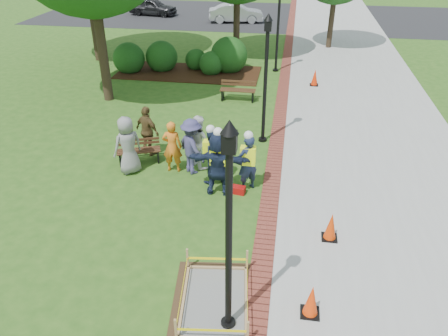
% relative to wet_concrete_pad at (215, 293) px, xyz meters
% --- Properties ---
extents(ground, '(100.00, 100.00, 0.00)m').
position_rel_wet_concrete_pad_xyz_m(ground, '(-0.90, 2.48, -0.23)').
color(ground, '#285116').
rests_on(ground, ground).
extents(sidewalk, '(6.00, 60.00, 0.02)m').
position_rel_wet_concrete_pad_xyz_m(sidewalk, '(4.10, 12.48, -0.22)').
color(sidewalk, '#9E9E99').
rests_on(sidewalk, ground).
extents(brick_edging, '(0.50, 60.00, 0.03)m').
position_rel_wet_concrete_pad_xyz_m(brick_edging, '(0.85, 12.48, -0.22)').
color(brick_edging, maroon).
rests_on(brick_edging, ground).
extents(mulch_bed, '(7.00, 3.00, 0.05)m').
position_rel_wet_concrete_pad_xyz_m(mulch_bed, '(-3.90, 14.48, -0.21)').
color(mulch_bed, '#381E0F').
rests_on(mulch_bed, ground).
extents(parking_lot, '(36.00, 12.00, 0.01)m').
position_rel_wet_concrete_pad_xyz_m(parking_lot, '(-0.90, 29.48, -0.23)').
color(parking_lot, black).
rests_on(parking_lot, ground).
extents(wet_concrete_pad, '(1.96, 2.49, 0.55)m').
position_rel_wet_concrete_pad_xyz_m(wet_concrete_pad, '(0.00, 0.00, 0.00)').
color(wet_concrete_pad, '#47331E').
rests_on(wet_concrete_pad, ground).
extents(bench_near, '(1.41, 0.87, 0.73)m').
position_rel_wet_concrete_pad_xyz_m(bench_near, '(-3.37, 5.35, -0.00)').
color(bench_near, '#4C2F1A').
rests_on(bench_near, ground).
extents(bench_far, '(1.48, 0.50, 0.80)m').
position_rel_wet_concrete_pad_xyz_m(bench_far, '(-1.00, 11.18, 0.02)').
color(bench_far, '#4F2D1B').
rests_on(bench_far, ground).
extents(cone_front, '(0.37, 0.37, 0.74)m').
position_rel_wet_concrete_pad_xyz_m(cone_front, '(1.89, -0.01, 0.12)').
color(cone_front, black).
rests_on(cone_front, ground).
extents(cone_back, '(0.37, 0.37, 0.74)m').
position_rel_wet_concrete_pad_xyz_m(cone_back, '(2.38, 2.41, 0.12)').
color(cone_back, black).
rests_on(cone_back, ground).
extents(cone_far, '(0.38, 0.38, 0.75)m').
position_rel_wet_concrete_pad_xyz_m(cone_far, '(2.23, 13.56, 0.13)').
color(cone_far, black).
rests_on(cone_far, ground).
extents(toolbox, '(0.45, 0.29, 0.21)m').
position_rel_wet_concrete_pad_xyz_m(toolbox, '(-0.07, 4.06, -0.13)').
color(toolbox, '#A10D0C').
rests_on(toolbox, ground).
extents(lamp_near, '(0.28, 0.28, 4.26)m').
position_rel_wet_concrete_pad_xyz_m(lamp_near, '(0.35, -0.52, 2.25)').
color(lamp_near, black).
rests_on(lamp_near, ground).
extents(lamp_mid, '(0.28, 0.28, 4.26)m').
position_rel_wet_concrete_pad_xyz_m(lamp_mid, '(0.35, 7.48, 2.25)').
color(lamp_mid, black).
rests_on(lamp_mid, ground).
extents(lamp_far, '(0.28, 0.28, 4.26)m').
position_rel_wet_concrete_pad_xyz_m(lamp_far, '(0.35, 15.48, 2.25)').
color(lamp_far, black).
rests_on(lamp_far, ground).
extents(shrub_a, '(1.56, 1.56, 1.56)m').
position_rel_wet_concrete_pad_xyz_m(shrub_a, '(-6.85, 14.22, -0.23)').
color(shrub_a, '#183F12').
rests_on(shrub_a, ground).
extents(shrub_b, '(1.58, 1.58, 1.58)m').
position_rel_wet_concrete_pad_xyz_m(shrub_b, '(-5.33, 14.76, -0.23)').
color(shrub_b, '#183F12').
rests_on(shrub_b, ground).
extents(shrub_c, '(1.20, 1.20, 1.20)m').
position_rel_wet_concrete_pad_xyz_m(shrub_c, '(-2.76, 14.53, -0.23)').
color(shrub_c, '#183F12').
rests_on(shrub_c, ground).
extents(shrub_d, '(1.83, 1.83, 1.83)m').
position_rel_wet_concrete_pad_xyz_m(shrub_d, '(-1.98, 15.14, -0.23)').
color(shrub_d, '#183F12').
rests_on(shrub_d, ground).
extents(shrub_e, '(1.09, 1.09, 1.09)m').
position_rel_wet_concrete_pad_xyz_m(shrub_e, '(-3.67, 15.22, -0.23)').
color(shrub_e, '#183F12').
rests_on(shrub_e, ground).
extents(casual_person_a, '(0.66, 0.66, 1.78)m').
position_rel_wet_concrete_pad_xyz_m(casual_person_a, '(-3.45, 4.73, 0.66)').
color(casual_person_a, gray).
rests_on(casual_person_a, ground).
extents(casual_person_b, '(0.54, 0.37, 1.62)m').
position_rel_wet_concrete_pad_xyz_m(casual_person_b, '(-2.17, 5.01, 0.58)').
color(casual_person_b, orange).
rests_on(casual_person_b, ground).
extents(casual_person_c, '(0.62, 0.62, 1.66)m').
position_rel_wet_concrete_pad_xyz_m(casual_person_c, '(-1.46, 5.45, 0.60)').
color(casual_person_c, silver).
rests_on(casual_person_c, ground).
extents(casual_person_d, '(0.63, 0.56, 1.66)m').
position_rel_wet_concrete_pad_xyz_m(casual_person_d, '(-3.22, 5.90, 0.59)').
color(casual_person_d, brown).
rests_on(casual_person_d, ground).
extents(casual_person_e, '(0.65, 0.64, 1.73)m').
position_rel_wet_concrete_pad_xyz_m(casual_person_e, '(-1.57, 5.00, 0.63)').
color(casual_person_e, '#3B3863').
rests_on(casual_person_e, ground).
extents(hivis_worker_a, '(0.60, 0.38, 2.01)m').
position_rel_wet_concrete_pad_xyz_m(hivis_worker_a, '(-0.61, 4.00, 0.75)').
color(hivis_worker_a, '#1A1C44').
rests_on(hivis_worker_a, ground).
extents(hivis_worker_b, '(0.63, 0.59, 1.80)m').
position_rel_wet_concrete_pad_xyz_m(hivis_worker_b, '(0.16, 4.35, 0.66)').
color(hivis_worker_b, '#1B2E47').
rests_on(hivis_worker_b, ground).
extents(hivis_worker_c, '(0.63, 0.58, 1.81)m').
position_rel_wet_concrete_pad_xyz_m(hivis_worker_c, '(-0.91, 4.55, 0.67)').
color(hivis_worker_c, '#151C39').
rests_on(hivis_worker_c, ground).
extents(parked_car_a, '(2.45, 4.49, 1.39)m').
position_rel_wet_concrete_pad_xyz_m(parked_car_a, '(-9.98, 28.36, -0.23)').
color(parked_car_a, black).
rests_on(parked_car_a, ground).
extents(parked_car_b, '(2.52, 4.57, 1.41)m').
position_rel_wet_concrete_pad_xyz_m(parked_car_b, '(-3.19, 26.78, -0.23)').
color(parked_car_b, '#BAB9BE').
rests_on(parked_car_b, ground).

